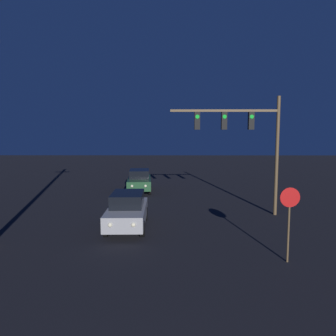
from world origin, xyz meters
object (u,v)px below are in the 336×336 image
traffic_signal_mast (246,134)px  stop_sign (289,211)px  car_far (139,180)px  car_near (127,210)px

traffic_signal_mast → stop_sign: size_ratio=2.44×
car_far → traffic_signal_mast: (6.14, -6.86, 3.43)m
car_far → stop_sign: stop_sign is taller
car_near → stop_sign: stop_sign is taller
car_near → stop_sign: (5.85, -3.94, 0.92)m
stop_sign → car_near: bearing=146.0°
traffic_signal_mast → car_far: bearing=131.8°
traffic_signal_mast → stop_sign: traffic_signal_mast is taller
car_near → traffic_signal_mast: traffic_signal_mast is taller
car_far → car_near: bearing=87.8°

